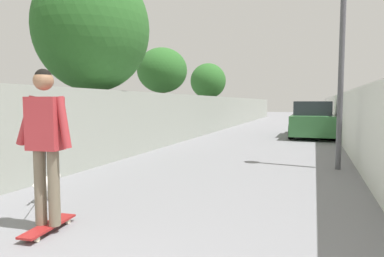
% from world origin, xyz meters
% --- Properties ---
extents(ground_plane, '(80.00, 80.00, 0.00)m').
position_xyz_m(ground_plane, '(14.00, 0.00, 0.00)').
color(ground_plane, gray).
extents(wall_left, '(48.00, 0.30, 1.80)m').
position_xyz_m(wall_left, '(12.00, 2.97, 0.90)').
color(wall_left, '#999E93').
rests_on(wall_left, ground).
extents(fence_right, '(48.00, 0.30, 1.85)m').
position_xyz_m(fence_right, '(12.00, -2.97, 0.92)').
color(fence_right, silver).
rests_on(fence_right, ground).
extents(tree_left_near, '(2.09, 2.09, 3.80)m').
position_xyz_m(tree_left_near, '(19.00, 4.08, 2.73)').
color(tree_left_near, brown).
rests_on(tree_left_near, ground).
extents(tree_left_far, '(3.04, 3.04, 5.13)m').
position_xyz_m(tree_left_far, '(7.50, 3.74, 3.44)').
color(tree_left_far, '#473523').
rests_on(tree_left_far, ground).
extents(tree_left_distant, '(2.13, 2.13, 3.82)m').
position_xyz_m(tree_left_distant, '(13.00, 4.26, 2.83)').
color(tree_left_distant, '#473523').
rests_on(tree_left_distant, ground).
extents(lamp_post, '(0.36, 0.36, 4.40)m').
position_xyz_m(lamp_post, '(7.94, -2.42, 3.00)').
color(lamp_post, '#4C4C51').
rests_on(lamp_post, ground).
extents(skateboard, '(0.82, 0.29, 0.08)m').
position_xyz_m(skateboard, '(2.82, 0.97, 0.07)').
color(skateboard, maroon).
rests_on(skateboard, ground).
extents(person_skateboarder, '(0.26, 0.72, 1.79)m').
position_xyz_m(person_skateboarder, '(2.82, 0.97, 1.14)').
color(person_skateboarder, '#726651').
rests_on(person_skateboarder, skateboard).
extents(dog, '(1.26, 1.06, 1.06)m').
position_xyz_m(dog, '(3.80, 1.89, 0.27)').
color(dog, white).
rests_on(dog, ground).
extents(car_near, '(4.38, 1.80, 1.54)m').
position_xyz_m(car_near, '(15.41, -1.82, 0.72)').
color(car_near, '#336B38').
rests_on(car_near, ground).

